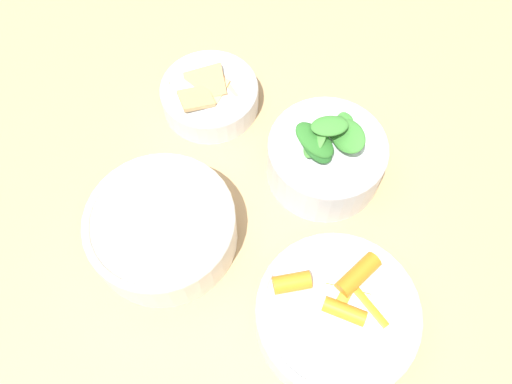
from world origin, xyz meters
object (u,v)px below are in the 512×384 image
(bowl_carrots, at_px, (336,314))
(bowl_cookies, at_px, (209,94))
(bowl_greens, at_px, (326,156))
(bowl_beans_hotdog, at_px, (163,229))

(bowl_carrots, relative_size, bowl_cookies, 1.30)
(bowl_cookies, bearing_deg, bowl_greens, 155.48)
(bowl_beans_hotdog, xyz_separation_m, bowl_cookies, (-0.00, -0.22, -0.01))
(bowl_greens, height_order, bowl_cookies, bowl_greens)
(bowl_greens, relative_size, bowl_cookies, 1.10)
(bowl_carrots, xyz_separation_m, bowl_greens, (0.04, -0.20, 0.01))
(bowl_carrots, distance_m, bowl_beans_hotdog, 0.23)
(bowl_carrots, height_order, bowl_cookies, bowl_carrots)
(bowl_beans_hotdog, relative_size, bowl_cookies, 1.30)
(bowl_carrots, bearing_deg, bowl_cookies, -52.37)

